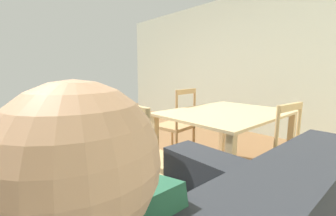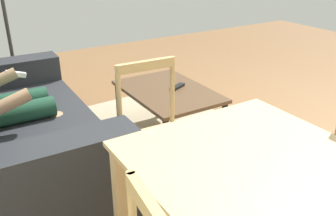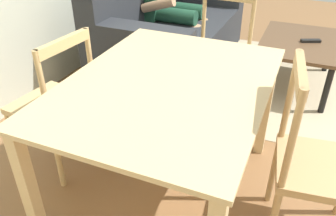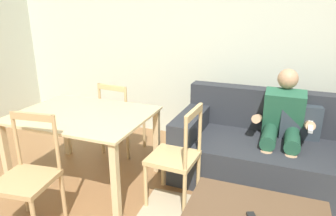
{
  "view_description": "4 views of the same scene",
  "coord_description": "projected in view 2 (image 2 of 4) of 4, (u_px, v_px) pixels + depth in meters",
  "views": [
    {
      "loc": [
        1.05,
        2.77,
        1.16
      ],
      "look_at": [
        -0.03,
        1.58,
        0.9
      ],
      "focal_mm": 23.34,
      "sensor_mm": 36.0,
      "label": 1
    },
    {
      "loc": [
        -1.69,
        2.53,
        1.6
      ],
      "look_at": [
        0.83,
        0.97,
        0.26
      ],
      "focal_mm": 38.98,
      "sensor_mm": 36.0,
      "label": 2
    },
    {
      "loc": [
        -2.34,
        0.91,
        1.56
      ],
      "look_at": [
        -0.92,
        1.51,
        0.6
      ],
      "focal_mm": 36.98,
      "sensor_mm": 36.0,
      "label": 3
    },
    {
      "loc": [
        0.88,
        -0.83,
        1.76
      ],
      "look_at": [
        -0.03,
        1.58,
        0.9
      ],
      "focal_mm": 32.33,
      "sensor_mm": 36.0,
      "label": 4
    }
  ],
  "objects": [
    {
      "name": "coffee_table",
      "position": [
        168.0,
        96.0,
        3.21
      ],
      "size": [
        0.94,
        0.65,
        0.44
      ],
      "color": "brown",
      "rests_on": "ground_plane"
    },
    {
      "name": "dining_chair_facing_couch",
      "position": [
        159.0,
        140.0,
        2.32
      ],
      "size": [
        0.44,
        0.44,
        0.94
      ],
      "color": "tan",
      "rests_on": "ground_plane"
    },
    {
      "name": "area_rug",
      "position": [
        168.0,
        134.0,
        3.36
      ],
      "size": [
        2.06,
        1.49,
        0.01
      ],
      "primitive_type": "cube",
      "rotation": [
        0.0,
        0.0,
        0.04
      ],
      "color": "tan",
      "rests_on": "ground_plane"
    },
    {
      "name": "tv_remote",
      "position": [
        177.0,
        87.0,
        3.22
      ],
      "size": [
        0.11,
        0.18,
        0.02
      ],
      "primitive_type": "cube",
      "rotation": [
        0.0,
        0.0,
        0.41
      ],
      "color": "black",
      "rests_on": "coffee_table"
    },
    {
      "name": "ground_plane",
      "position": [
        312.0,
        145.0,
        3.18
      ],
      "size": [
        8.25,
        8.25,
        0.0
      ],
      "primitive_type": "plane",
      "color": "brown"
    },
    {
      "name": "couch",
      "position": [
        16.0,
        137.0,
        2.63
      ],
      "size": [
        1.92,
        1.01,
        0.9
      ],
      "color": "#282B30",
      "rests_on": "ground_plane"
    },
    {
      "name": "dining_table",
      "position": [
        281.0,
        201.0,
        1.48
      ],
      "size": [
        1.32,
        0.99,
        0.76
      ],
      "color": "#D1B27F",
      "rests_on": "ground_plane"
    }
  ]
}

